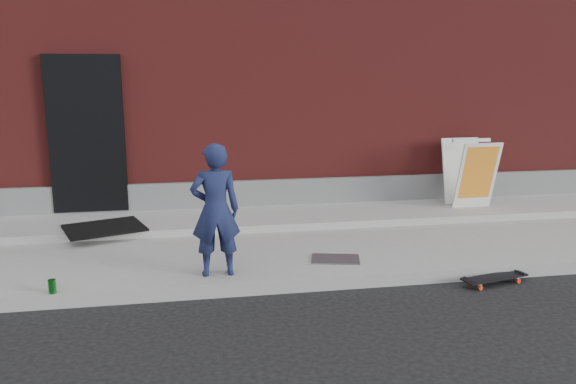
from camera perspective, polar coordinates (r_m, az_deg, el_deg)
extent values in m
plane|color=black|center=(6.02, 1.75, -10.16)|extent=(80.00, 80.00, 0.00)
cube|color=gray|center=(7.38, -0.60, -5.27)|extent=(20.00, 3.00, 0.15)
cube|color=#979892|center=(8.20, -1.62, -2.59)|extent=(20.00, 1.20, 0.10)
cube|color=maroon|center=(12.51, -4.82, 13.08)|extent=(20.00, 8.00, 5.00)
cube|color=slate|center=(8.69, -2.17, -0.05)|extent=(20.00, 0.10, 0.40)
cube|color=black|center=(8.58, -19.77, 5.52)|extent=(1.05, 0.12, 2.25)
imported|color=#171E42|center=(5.93, -7.39, -1.84)|extent=(0.53, 0.36, 1.42)
cylinder|color=red|center=(6.86, 21.36, -7.95)|extent=(0.06, 0.04, 0.05)
cylinder|color=red|center=(6.75, 22.34, -8.35)|extent=(0.06, 0.04, 0.05)
cylinder|color=red|center=(6.52, 17.98, -8.74)|extent=(0.06, 0.04, 0.05)
cylinder|color=red|center=(6.40, 18.95, -9.19)|extent=(0.06, 0.04, 0.05)
cube|color=silver|center=(6.79, 21.87, -7.87)|extent=(0.08, 0.17, 0.02)
cube|color=silver|center=(6.45, 18.48, -8.67)|extent=(0.08, 0.17, 0.02)
cube|color=black|center=(6.61, 20.23, -8.13)|extent=(0.78, 0.36, 0.02)
cube|color=silver|center=(8.87, 18.66, 1.58)|extent=(0.63, 0.31, 1.01)
cube|color=silver|center=(9.25, 17.22, 2.09)|extent=(0.63, 0.31, 1.01)
cube|color=yellow|center=(8.86, 18.73, 1.22)|extent=(0.53, 0.23, 0.81)
cube|color=silver|center=(8.99, 18.13, 5.01)|extent=(0.62, 0.08, 0.05)
cylinder|color=#198126|center=(6.04, -22.83, -8.84)|extent=(0.08, 0.08, 0.14)
cube|color=black|center=(7.81, -18.16, -3.48)|extent=(1.18, 1.07, 0.03)
cube|color=#57575C|center=(6.56, 4.84, -6.80)|extent=(0.62, 0.47, 0.02)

